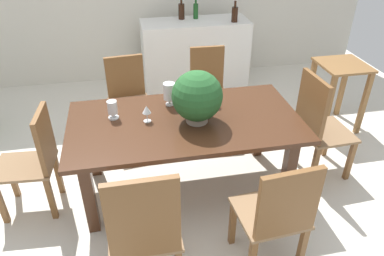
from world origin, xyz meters
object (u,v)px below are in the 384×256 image
wine_bottle_green (181,11)px  wine_bottle_tall (235,14)px  chair_foot_end (318,123)px  dining_table (185,130)px  flower_centerpiece (197,97)px  wine_glass (147,110)px  chair_near_right (278,214)px  chair_far_right (208,87)px  side_table (339,82)px  wine_bottle_clear (196,11)px  chair_near_left (144,230)px  chair_head_end (35,159)px  crystal_vase_right (169,92)px  crystal_vase_center_near (112,109)px  chair_far_left (128,95)px  crystal_vase_left (211,95)px  kitchen_counter (195,55)px

wine_bottle_green → wine_bottle_tall: (0.66, -0.26, -0.00)m
chair_foot_end → dining_table: bearing=87.1°
flower_centerpiece → wine_glass: flower_centerpiece is taller
dining_table → chair_near_right: bearing=-65.7°
flower_centerpiece → wine_bottle_green: size_ratio=1.69×
chair_far_right → side_table: 1.48m
wine_bottle_clear → wine_bottle_green: bearing=175.9°
dining_table → chair_near_left: 1.10m
wine_bottle_clear → wine_bottle_green: 0.19m
chair_head_end → wine_bottle_clear: size_ratio=3.80×
crystal_vase_right → side_table: bearing=13.2°
crystal_vase_center_near → wine_bottle_green: bearing=65.7°
chair_far_left → chair_head_end: 1.28m
chair_near_right → crystal_vase_left: size_ratio=5.93×
wine_bottle_clear → side_table: 2.07m
chair_head_end → wine_bottle_tall: size_ratio=3.53×
wine_bottle_tall → chair_far_right: bearing=-120.0°
wine_bottle_tall → side_table: bearing=-54.6°
chair_far_left → wine_glass: (0.14, -0.95, 0.33)m
chair_far_left → wine_bottle_clear: 1.70m
chair_head_end → chair_near_right: bearing=64.0°
chair_foot_end → wine_glass: 1.59m
chair_foot_end → flower_centerpiece: size_ratio=2.31×
crystal_vase_center_near → wine_bottle_tall: wine_bottle_tall is taller
dining_table → flower_centerpiece: flower_centerpiece is taller
crystal_vase_left → chair_head_end: bearing=-171.0°
kitchen_counter → wine_bottle_tall: wine_bottle_tall is taller
chair_far_left → flower_centerpiece: size_ratio=2.07×
chair_far_left → crystal_vase_left: (0.74, -0.76, 0.32)m
dining_table → chair_far_left: size_ratio=2.12×
chair_far_left → chair_foot_end: 1.97m
chair_foot_end → wine_glass: bearing=85.8°
chair_far_right → crystal_vase_right: (-0.54, -0.71, 0.34)m
crystal_vase_right → wine_glass: (-0.23, -0.25, -0.02)m
side_table → dining_table: bearing=-158.3°
kitchen_counter → flower_centerpiece: bearing=-101.2°
flower_centerpiece → wine_bottle_green: 2.33m
chair_near_right → wine_bottle_green: (-0.08, 3.26, 0.51)m
crystal_vase_center_near → flower_centerpiece: bearing=-15.5°
chair_foot_end → crystal_vase_center_near: 1.87m
crystal_vase_left → wine_bottle_green: 2.04m
wine_bottle_clear → wine_bottle_tall: bearing=-28.3°
chair_near_right → chair_head_end: 1.97m
chair_head_end → crystal_vase_right: 1.25m
crystal_vase_right → wine_glass: bearing=-132.0°
chair_near_right → wine_bottle_clear: size_ratio=3.89×
chair_near_left → chair_near_right: bearing=-179.7°
crystal_vase_right → wine_bottle_green: bearing=77.0°
chair_near_left → chair_foot_end: chair_near_left is taller
dining_table → chair_far_right: (0.45, 1.00, -0.11)m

